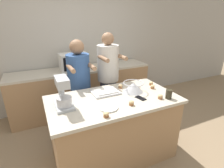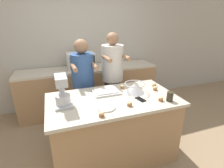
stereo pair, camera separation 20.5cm
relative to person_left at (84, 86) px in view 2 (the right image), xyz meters
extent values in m
plane|color=#937A5B|center=(0.25, -0.74, -0.83)|extent=(16.00, 16.00, 0.00)
cube|color=#B2ADA3|center=(0.25, 1.09, 0.52)|extent=(10.00, 0.06, 2.70)
cube|color=#A87F56|center=(0.25, -0.74, -0.39)|extent=(1.60, 0.86, 0.87)
cube|color=beige|center=(0.25, -0.74, 0.07)|extent=(1.67, 0.91, 0.04)
cube|color=#A87F56|center=(0.25, 0.74, -0.39)|extent=(2.80, 0.60, 0.88)
cube|color=beige|center=(0.25, 0.74, 0.07)|extent=(2.80, 0.60, 0.04)
cylinder|color=#33384C|center=(0.00, 0.00, -0.41)|extent=(0.28, 0.28, 0.84)
cylinder|color=#335693|center=(0.00, 0.00, 0.27)|extent=(0.35, 0.35, 0.53)
sphere|color=#936B4C|center=(0.00, 0.00, 0.65)|extent=(0.22, 0.22, 0.22)
cylinder|color=#936B4C|center=(-0.15, -0.17, 0.38)|extent=(0.06, 0.34, 0.06)
cylinder|color=#936B4C|center=(0.15, -0.17, 0.38)|extent=(0.06, 0.34, 0.06)
cylinder|color=#33384C|center=(0.50, 0.00, -0.39)|extent=(0.28, 0.28, 0.88)
cylinder|color=silver|center=(0.50, 0.00, 0.35)|extent=(0.36, 0.36, 0.59)
sphere|color=#936B4C|center=(0.50, 0.00, 0.74)|extent=(0.20, 0.20, 0.20)
cylinder|color=#936B4C|center=(0.35, -0.17, 0.48)|extent=(0.06, 0.34, 0.06)
cylinder|color=#936B4C|center=(0.66, -0.17, 0.48)|extent=(0.06, 0.34, 0.06)
cube|color=#B2B7BC|center=(-0.37, -0.71, 0.10)|extent=(0.20, 0.30, 0.03)
cylinder|color=#B2B7BC|center=(-0.37, -0.60, 0.23)|extent=(0.07, 0.07, 0.24)
cube|color=#B2B7BC|center=(-0.37, -0.73, 0.40)|extent=(0.13, 0.26, 0.10)
cylinder|color=#BCBCC1|center=(-0.37, -0.75, 0.17)|extent=(0.17, 0.17, 0.11)
cone|color=#BCBCC1|center=(0.59, -0.67, 0.15)|extent=(0.28, 0.28, 0.13)
torus|color=#BCBCC1|center=(0.59, -0.67, 0.22)|extent=(0.29, 0.29, 0.01)
cube|color=silver|center=(0.22, -0.55, 0.10)|extent=(0.36, 0.27, 0.02)
cube|color=white|center=(0.22, -0.55, 0.12)|extent=(0.30, 0.22, 0.02)
cube|color=silver|center=(0.10, 0.74, 0.25)|extent=(0.53, 0.35, 0.31)
cube|color=black|center=(0.05, 0.56, 0.25)|extent=(0.36, 0.01, 0.25)
cube|color=#2D2D2D|center=(0.29, 0.56, 0.25)|extent=(0.11, 0.01, 0.25)
cube|color=black|center=(0.56, -0.90, 0.09)|extent=(0.10, 0.16, 0.01)
cube|color=black|center=(0.56, -0.90, 0.10)|extent=(0.09, 0.14, 0.00)
cylinder|color=#332D1E|center=(0.89, -1.05, 0.14)|extent=(0.08, 0.08, 0.12)
cylinder|color=white|center=(0.08, -0.96, 0.09)|extent=(0.22, 0.22, 0.02)
cylinder|color=#9E6038|center=(-0.01, -1.12, 0.10)|extent=(0.06, 0.06, 0.03)
ellipsoid|color=tan|center=(-0.01, -1.12, 0.12)|extent=(0.06, 0.06, 0.04)
cylinder|color=#9E6038|center=(0.79, -1.01, 0.10)|extent=(0.06, 0.06, 0.03)
ellipsoid|color=tan|center=(0.79, -1.01, 0.12)|extent=(0.06, 0.06, 0.04)
cylinder|color=#9E6038|center=(0.49, -0.48, 0.10)|extent=(0.06, 0.06, 0.03)
ellipsoid|color=tan|center=(0.49, -0.48, 0.12)|extent=(0.06, 0.06, 0.04)
cylinder|color=#9E6038|center=(0.97, -0.58, 0.10)|extent=(0.06, 0.06, 0.03)
ellipsoid|color=tan|center=(0.97, -0.58, 0.12)|extent=(0.06, 0.06, 0.04)
cylinder|color=#9E6038|center=(0.90, -0.69, 0.10)|extent=(0.06, 0.06, 0.03)
ellipsoid|color=tan|center=(0.90, -0.69, 0.12)|extent=(0.06, 0.06, 0.04)
cylinder|color=#9E6038|center=(0.36, -1.00, 0.10)|extent=(0.06, 0.06, 0.03)
ellipsoid|color=tan|center=(0.36, -1.00, 0.12)|extent=(0.06, 0.06, 0.04)
camera|label=1|loc=(-0.63, -2.58, 1.08)|focal=28.00mm
camera|label=2|loc=(-0.44, -2.66, 1.08)|focal=28.00mm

